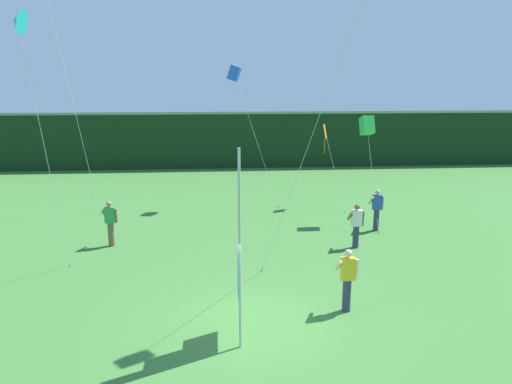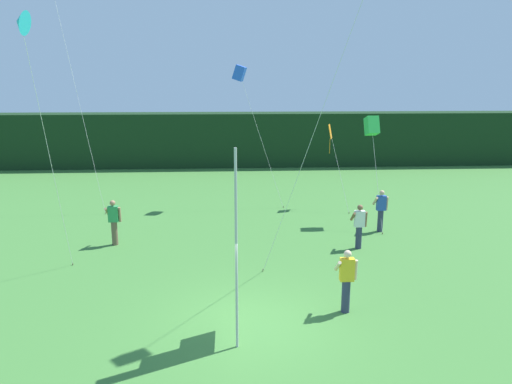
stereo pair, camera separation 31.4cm
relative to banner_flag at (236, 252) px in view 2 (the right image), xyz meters
The scene contains 11 objects.
ground_plane 2.32m from the banner_flag, 72.74° to the left, with size 120.00×120.00×0.00m, color #3D7533.
distant_treeline 23.49m from the banner_flag, 89.47° to the left, with size 80.00×2.40×3.67m, color black.
banner_flag is the anchor object (origin of this frame).
person_near_banner 8.32m from the banner_flag, 122.29° to the left, with size 0.55×0.48×1.70m.
person_mid_field 7.67m from the banner_flag, 53.44° to the left, with size 0.55×0.48×1.63m.
person_far_left 3.40m from the banner_flag, 23.64° to the left, with size 0.55×0.48×1.72m.
person_far_right 10.00m from the banner_flag, 53.59° to the left, with size 0.55×0.48×1.70m.
kite_green_box_0 11.37m from the banner_flag, 58.79° to the left, with size 0.55×2.39×4.52m.
kite_blue_box_2 13.65m from the banner_flag, 88.23° to the left, with size 2.40×1.55×6.64m.
kite_cyan_delta_3 8.50m from the banner_flag, 147.27° to the left, with size 0.54×1.72×7.82m.
kite_orange_diamond_5 13.11m from the banner_flag, 69.05° to the left, with size 0.82×1.90×3.90m.
Camera 2 is at (-0.34, -10.97, 6.01)m, focal length 33.88 mm.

